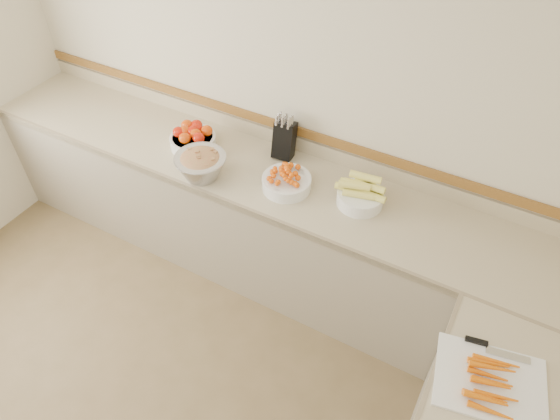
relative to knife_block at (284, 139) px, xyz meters
The scene contains 8 objects.
back_wall 0.30m from the knife_block, 127.49° to the left, with size 4.00×4.00×0.00m, color beige.
counter_back 0.62m from the knife_block, 108.94° to the right, with size 4.00×0.65×1.08m.
knife_block is the anchor object (origin of this frame).
tomato_bowl 0.60m from the knife_block, 159.99° to the right, with size 0.30×0.30×0.15m.
cherry_tomato_bowl 0.33m from the knife_block, 58.79° to the right, with size 0.30×0.30×0.16m.
corn_bowl 0.63m from the knife_block, 17.20° to the right, with size 0.30×0.27×0.20m.
rhubarb_bowl 0.55m from the knife_block, 128.23° to the right, with size 0.32×0.32×0.18m.
cutting_board 1.78m from the knife_block, 32.36° to the right, with size 0.51×0.43×0.06m.
Camera 1 is at (1.29, -0.35, 2.89)m, focal length 32.00 mm.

